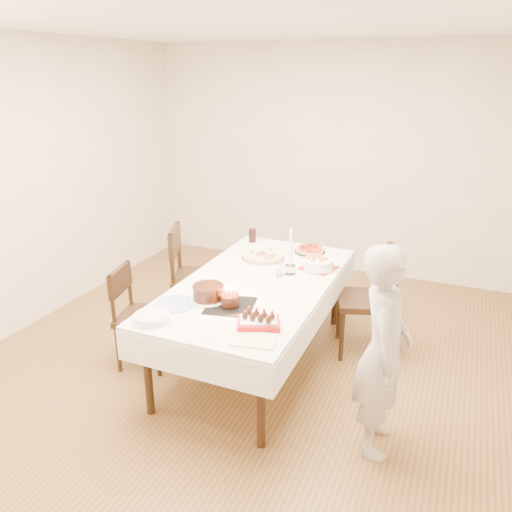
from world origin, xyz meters
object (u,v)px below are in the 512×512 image
at_px(dining_table, 256,323).
at_px(person, 383,351).
at_px(taper_candle, 291,251).
at_px(strawberry_box, 258,322).
at_px(layer_cake, 208,293).
at_px(chair_left_savory, 199,278).
at_px(pizza_white, 263,257).
at_px(chair_right_savory, 365,300).
at_px(pasta_bowl, 318,264).
at_px(chair_left_dessert, 144,317).
at_px(birthday_cake, 230,296).
at_px(cola_glass, 252,235).
at_px(pizza_pepperoni, 310,250).

height_order(dining_table, person, person).
relative_size(taper_candle, strawberry_box, 1.44).
xyz_separation_m(layer_cake, strawberry_box, (0.51, -0.24, -0.02)).
xyz_separation_m(chair_left_savory, pizza_white, (0.60, 0.14, 0.26)).
height_order(dining_table, chair_right_savory, chair_right_savory).
relative_size(chair_right_savory, pasta_bowl, 3.81).
distance_m(person, taper_candle, 1.31).
height_order(dining_table, chair_left_savory, chair_left_savory).
height_order(dining_table, strawberry_box, strawberry_box).
relative_size(chair_left_dessert, pasta_bowl, 3.39).
bearing_deg(pizza_white, birthday_cake, -81.44).
distance_m(chair_left_dessert, layer_cake, 0.76).
xyz_separation_m(pasta_bowl, cola_glass, (-0.82, 0.45, 0.02)).
height_order(chair_right_savory, taper_candle, taper_candle).
distance_m(pizza_white, cola_glass, 0.49).
relative_size(pizza_white, pasta_bowl, 1.56).
xyz_separation_m(pizza_pepperoni, cola_glass, (-0.62, 0.07, 0.05)).
height_order(pizza_white, pizza_pepperoni, same).
distance_m(dining_table, pizza_pepperoni, 0.96).
bearing_deg(dining_table, pasta_bowl, 50.41).
xyz_separation_m(chair_left_dessert, cola_glass, (0.42, 1.30, 0.38)).
bearing_deg(pasta_bowl, chair_left_dessert, -145.81).
height_order(chair_left_savory, pizza_white, chair_left_savory).
bearing_deg(pizza_pepperoni, person, -57.23).
height_order(birthday_cake, strawberry_box, birthday_cake).
bearing_deg(taper_candle, chair_left_savory, 173.89).
bearing_deg(pizza_pepperoni, taper_candle, -89.47).
relative_size(pasta_bowl, taper_candle, 0.63).
bearing_deg(pizza_pepperoni, chair_left_savory, -153.25).
height_order(chair_left_dessert, pizza_white, chair_left_dessert).
relative_size(dining_table, cola_glass, 15.85).
bearing_deg(strawberry_box, birthday_cake, 146.74).
relative_size(chair_right_savory, pizza_pepperoni, 3.40).
relative_size(chair_right_savory, cola_glass, 7.26).
bearing_deg(cola_glass, pizza_white, -54.98).
bearing_deg(pizza_white, taper_candle, -34.57).
bearing_deg(person, cola_glass, 36.30).
bearing_deg(pizza_pepperoni, chair_left_dessert, -130.38).
xyz_separation_m(chair_left_dessert, layer_cake, (0.66, -0.07, 0.37)).
bearing_deg(pizza_white, layer_cake, -92.76).
bearing_deg(person, chair_left_savory, 52.91).
bearing_deg(taper_candle, chair_left_dessert, -148.06).
bearing_deg(layer_cake, birthday_cake, -9.72).
distance_m(pizza_pepperoni, taper_candle, 0.60).
distance_m(dining_table, birthday_cake, 0.66).
distance_m(pasta_bowl, taper_candle, 0.31).
xyz_separation_m(chair_right_savory, chair_left_savory, (-1.55, -0.17, 0.02)).
relative_size(person, pasta_bowl, 5.54).
bearing_deg(pizza_white, chair_left_dessert, -128.28).
relative_size(pizza_white, pizza_pepperoni, 1.39).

